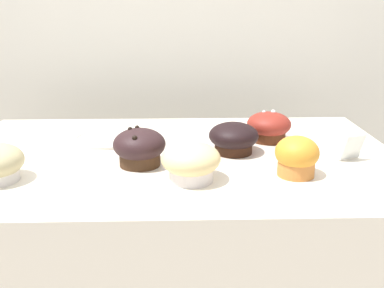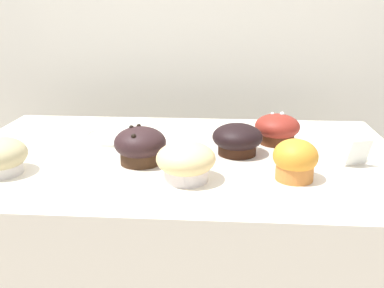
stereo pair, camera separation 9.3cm
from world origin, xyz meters
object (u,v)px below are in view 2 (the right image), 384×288
Objects in this scene: muffin_back_left at (295,160)px; muffin_back_center at (186,162)px; muffin_front_right at (237,139)px; muffin_front_left at (277,129)px; serving_plate at (118,136)px; muffin_back_right at (140,146)px.

muffin_back_center is at bearing -174.33° from muffin_back_left.
muffin_back_left is at bearing -53.25° from muffin_front_right.
muffin_front_left is at bearing 51.87° from muffin_back_center.
muffin_back_center is at bearing -53.88° from serving_plate.
muffin_front_right is (-0.10, -0.09, -0.00)m from muffin_front_left.
muffin_back_right is at bearing 167.73° from muffin_back_left.
muffin_back_right is 0.20m from serving_plate.
muffin_front_right is at bearing -137.67° from muffin_front_left.
muffin_back_right is at bearing 139.70° from muffin_back_center.
muffin_back_left is 0.23m from muffin_front_left.
muffin_back_right is at bearing -63.05° from serving_plate.
muffin_front_right reaches higher than serving_plate.
muffin_back_left is at bearing -31.53° from serving_plate.
muffin_front_right is at bearing -19.39° from serving_plate.
muffin_back_center is (-0.21, -0.02, -0.00)m from muffin_back_left.
muffin_back_left reaches higher than muffin_back_center.
muffin_back_right reaches higher than serving_plate.
muffin_back_left is at bearing 5.67° from muffin_back_center.
muffin_back_center is 0.33m from serving_plate.
muffin_back_right reaches higher than muffin_back_center.
muffin_front_right is at bearing 20.16° from muffin_back_right.
serving_plate is at bearing 160.61° from muffin_front_right.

